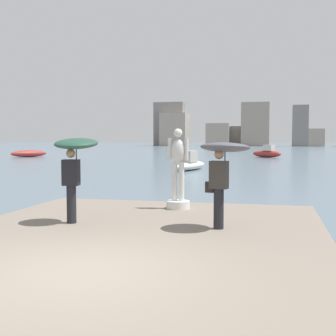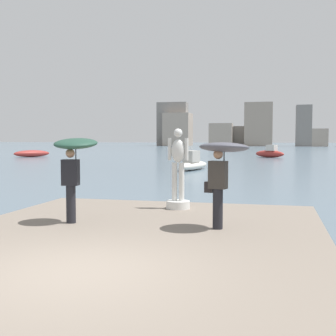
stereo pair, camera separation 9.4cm
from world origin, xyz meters
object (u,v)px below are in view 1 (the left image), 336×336
Objects in this scene: boat_far at (191,164)px; boat_leftward at (29,154)px; onlooker_right at (223,160)px; boat_near at (267,153)px; onlooker_left at (75,156)px; statue_white_figure at (178,178)px.

boat_leftward is (-24.10, 18.46, -0.06)m from boat_far.
boat_near is at bearing 89.38° from onlooker_right.
onlooker_left reaches higher than boat_leftward.
boat_leftward is at bearing 142.55° from boat_far.
onlooker_right is 0.48× the size of boat_near.
statue_white_figure is 1.11× the size of onlooker_left.
onlooker_right reaches higher than boat_near.
boat_far is (-4.83, 23.13, -1.41)m from onlooker_right.
onlooker_right is 23.67m from boat_far.
onlooker_left is 0.51× the size of boat_near.
boat_near is 0.89× the size of boat_leftward.
boat_near is 24.32m from boat_far.
boat_far is 30.36m from boat_leftward.
onlooker_left is at bearing -86.50° from boat_far.
statue_white_figure reaches higher than onlooker_left.
statue_white_figure is 0.56× the size of boat_near.
boat_near is at bearing 87.39° from statue_white_figure.
boat_leftward is (-25.52, 41.68, -1.52)m from onlooker_left.
onlooker_left is at bearing -125.88° from statue_white_figure.
onlooker_left is (-1.90, -2.62, 0.70)m from statue_white_figure.
statue_white_figure reaches higher than boat_near.
statue_white_figure is at bearing -92.61° from boat_near.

